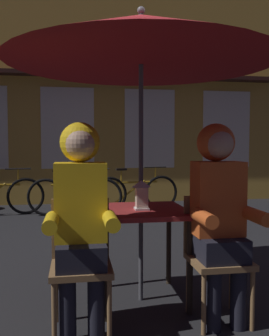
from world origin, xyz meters
name	(u,v)px	position (x,y,z in m)	size (l,w,h in m)	color
ground_plane	(141,300)	(0.00, 0.00, 0.00)	(60.00, 60.00, 0.00)	#232326
cafe_table	(141,221)	(0.00, 0.00, 0.64)	(0.72, 0.72, 0.74)	maroon
patio_umbrella	(141,40)	(0.00, 0.00, 2.06)	(2.10, 2.10, 2.31)	#4C4C51
lantern	(141,194)	(0.00, -0.03, 0.86)	(0.11, 0.11, 0.23)	white
chair_left	(81,256)	(-0.48, -0.37, 0.49)	(0.40, 0.40, 0.87)	olive
chair_right	(215,250)	(0.48, -0.37, 0.49)	(0.40, 0.40, 0.87)	olive
person_left_hooded	(81,206)	(-0.48, -0.43, 0.85)	(0.45, 0.56, 1.40)	black
person_right_hooded	(219,202)	(0.48, -0.43, 0.85)	(0.45, 0.56, 1.40)	black
shopfront_building	(67,60)	(-0.65, 5.40, 3.09)	(10.00, 0.93, 6.20)	gold
bicycle_third	(75,196)	(-0.52, 3.75, 0.35)	(1.68, 0.18, 0.84)	black
bicycle_fourth	(136,193)	(0.62, 4.02, 0.35)	(1.67, 0.27, 0.84)	black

